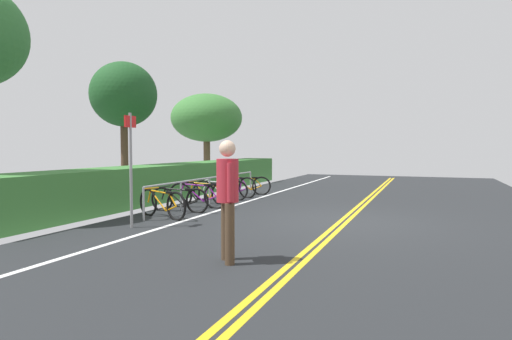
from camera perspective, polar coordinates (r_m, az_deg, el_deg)
ground_plane at (r=10.05m, az=11.50°, el=-6.76°), size 32.57×10.12×0.05m
centre_line_yellow_inner at (r=10.03m, az=11.95°, el=-6.62°), size 29.31×0.10×0.00m
centre_line_yellow_outer at (r=10.06m, az=11.05°, el=-6.59°), size 29.31×0.10×0.00m
bike_lane_stripe_white at (r=11.13m, az=-6.03°, el=-5.62°), size 29.31×0.12×0.00m
bike_rack at (r=12.87m, az=-6.13°, el=-1.77°), size 6.47×0.05×0.79m
bicycle_0 at (r=10.53m, az=-12.29°, el=-4.35°), size 0.70×1.70×0.71m
bicycle_1 at (r=11.38m, az=-10.04°, el=-3.85°), size 0.46×1.71×0.68m
bicycle_2 at (r=12.06m, az=-7.63°, el=-3.31°), size 0.46×1.78×0.74m
bicycle_3 at (r=12.95m, az=-6.63°, el=-2.96°), size 0.46×1.73×0.70m
bicycle_4 at (r=13.69m, az=-4.69°, el=-2.65°), size 0.60×1.71×0.68m
bicycle_5 at (r=14.53m, az=-2.66°, el=-2.20°), size 0.54×1.65×0.74m
bicycle_6 at (r=15.28m, az=-1.23°, el=-2.04°), size 0.56×1.68×0.69m
pedestrian at (r=6.28m, az=-3.76°, el=-2.87°), size 0.41×0.33×1.77m
sign_post_near at (r=9.30m, az=-16.15°, el=1.37°), size 0.36×0.06×2.38m
hedge_backdrop at (r=15.13m, az=-10.04°, el=-1.25°), size 15.42×1.33×1.11m
tree_mid at (r=15.38m, az=-17.01°, el=9.39°), size 2.21×2.21×4.52m
tree_far_right at (r=21.27m, az=-6.51°, el=6.79°), size 3.45×3.45×4.24m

